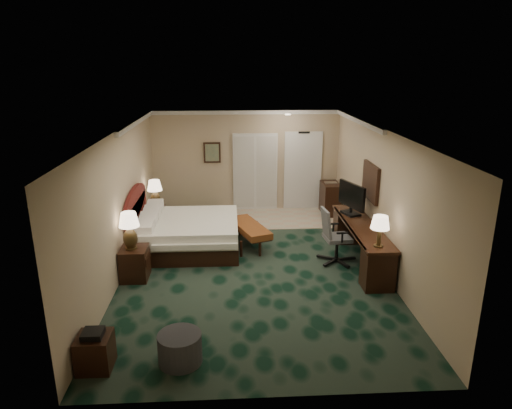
{
  "coord_description": "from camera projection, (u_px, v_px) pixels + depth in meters",
  "views": [
    {
      "loc": [
        -0.41,
        -8.33,
        3.9
      ],
      "look_at": [
        0.09,
        0.6,
        1.1
      ],
      "focal_mm": 32.0,
      "sensor_mm": 36.0,
      "label": 1
    }
  ],
  "objects": [
    {
      "name": "entry_door",
      "position": [
        303.0,
        171.0,
        12.44
      ],
      "size": [
        1.02,
        0.06,
        2.18
      ],
      "primitive_type": "cube",
      "color": "silver",
      "rests_on": "ground"
    },
    {
      "name": "lamp_far",
      "position": [
        155.0,
        194.0,
        11.0
      ],
      "size": [
        0.43,
        0.43,
        0.67
      ],
      "primitive_type": null,
      "rotation": [
        0.0,
        0.0,
        -0.22
      ],
      "color": "black",
      "rests_on": "nightstand_far"
    },
    {
      "name": "ceiling",
      "position": [
        253.0,
        131.0,
        8.32
      ],
      "size": [
        5.0,
        7.5,
        0.0
      ],
      "primitive_type": "cube",
      "color": "silver",
      "rests_on": "wall_back"
    },
    {
      "name": "side_table",
      "position": [
        95.0,
        352.0,
        6.03
      ],
      "size": [
        0.44,
        0.44,
        0.48
      ],
      "primitive_type": "cube",
      "color": "black",
      "rests_on": "ground"
    },
    {
      "name": "wall_front",
      "position": [
        269.0,
        299.0,
        5.15
      ],
      "size": [
        5.0,
        0.0,
        2.7
      ],
      "primitive_type": "cube",
      "color": "tan",
      "rests_on": "ground"
    },
    {
      "name": "tv",
      "position": [
        352.0,
        199.0,
        9.64
      ],
      "size": [
        0.37,
        0.86,
        0.69
      ],
      "primitive_type": "cube",
      "rotation": [
        0.0,
        0.0,
        0.34
      ],
      "color": "black",
      "rests_on": "desk"
    },
    {
      "name": "desk_chair",
      "position": [
        337.0,
        235.0,
        9.17
      ],
      "size": [
        0.73,
        0.69,
        1.14
      ],
      "primitive_type": null,
      "rotation": [
        0.0,
        0.0,
        0.11
      ],
      "color": "#585858",
      "rests_on": "ground"
    },
    {
      "name": "wall_art",
      "position": [
        212.0,
        153.0,
        12.13
      ],
      "size": [
        0.45,
        0.06,
        0.55
      ],
      "primitive_type": "cube",
      "color": "#4E6A5B",
      "rests_on": "wall_back"
    },
    {
      "name": "crown_molding",
      "position": [
        253.0,
        134.0,
        8.33
      ],
      "size": [
        5.0,
        7.5,
        0.1
      ],
      "primitive_type": null,
      "color": "silver",
      "rests_on": "wall_back"
    },
    {
      "name": "wall_mirror",
      "position": [
        371.0,
        182.0,
        9.37
      ],
      "size": [
        0.05,
        0.95,
        0.75
      ],
      "primitive_type": "cube",
      "color": "white",
      "rests_on": "wall_right"
    },
    {
      "name": "closet_doors",
      "position": [
        255.0,
        172.0,
        12.36
      ],
      "size": [
        1.2,
        0.06,
        2.1
      ],
      "primitive_type": "cube",
      "color": "beige",
      "rests_on": "ground"
    },
    {
      "name": "minibar",
      "position": [
        330.0,
        199.0,
        12.17
      ],
      "size": [
        0.44,
        0.8,
        0.84
      ],
      "primitive_type": "cube",
      "color": "black",
      "rests_on": "ground"
    },
    {
      "name": "floor",
      "position": [
        253.0,
        266.0,
        9.12
      ],
      "size": [
        5.0,
        7.5,
        0.0
      ],
      "primitive_type": "cube",
      "color": "black",
      "rests_on": "ground"
    },
    {
      "name": "ottoman",
      "position": [
        180.0,
        348.0,
        6.15
      ],
      "size": [
        0.76,
        0.76,
        0.43
      ],
      "primitive_type": "cylinder",
      "rotation": [
        0.0,
        0.0,
        -0.34
      ],
      "color": "#2A2B30",
      "rests_on": "ground"
    },
    {
      "name": "bed",
      "position": [
        189.0,
        234.0,
        9.9
      ],
      "size": [
        2.12,
        1.96,
        0.67
      ],
      "primitive_type": "cube",
      "color": "white",
      "rests_on": "ground"
    },
    {
      "name": "tile_patch",
      "position": [
        282.0,
        218.0,
        11.93
      ],
      "size": [
        3.2,
        1.7,
        0.01
      ],
      "primitive_type": "cube",
      "color": "#C4A98F",
      "rests_on": "ground"
    },
    {
      "name": "nightstand_near",
      "position": [
        135.0,
        263.0,
        8.52
      ],
      "size": [
        0.49,
        0.56,
        0.61
      ],
      "primitive_type": "cube",
      "color": "black",
      "rests_on": "ground"
    },
    {
      "name": "lamp_near",
      "position": [
        130.0,
        231.0,
        8.32
      ],
      "size": [
        0.46,
        0.46,
        0.7
      ],
      "primitive_type": null,
      "rotation": [
        0.0,
        0.0,
        0.26
      ],
      "color": "black",
      "rests_on": "nightstand_near"
    },
    {
      "name": "headboard",
      "position": [
        137.0,
        219.0,
        9.74
      ],
      "size": [
        0.12,
        2.0,
        1.4
      ],
      "primitive_type": null,
      "color": "#4F1D17",
      "rests_on": "ground"
    },
    {
      "name": "wall_left",
      "position": [
        120.0,
        204.0,
        8.59
      ],
      "size": [
        0.0,
        7.5,
        2.7
      ],
      "primitive_type": "cube",
      "color": "tan",
      "rests_on": "ground"
    },
    {
      "name": "desk_lamp",
      "position": [
        380.0,
        231.0,
        7.95
      ],
      "size": [
        0.41,
        0.41,
        0.58
      ],
      "primitive_type": null,
      "rotation": [
        0.0,
        0.0,
        -0.29
      ],
      "color": "black",
      "rests_on": "desk"
    },
    {
      "name": "nightstand_far",
      "position": [
        156.0,
        217.0,
        11.17
      ],
      "size": [
        0.43,
        0.49,
        0.53
      ],
      "primitive_type": "cube",
      "color": "black",
      "rests_on": "ground"
    },
    {
      "name": "wall_back",
      "position": [
        246.0,
        161.0,
        12.29
      ],
      "size": [
        5.0,
        0.0,
        2.7
      ],
      "primitive_type": "cube",
      "color": "tan",
      "rests_on": "ground"
    },
    {
      "name": "desk",
      "position": [
        361.0,
        244.0,
        9.2
      ],
      "size": [
        0.59,
        2.75,
        0.79
      ],
      "primitive_type": "cube",
      "color": "black",
      "rests_on": "ground"
    },
    {
      "name": "wall_right",
      "position": [
        381.0,
        200.0,
        8.86
      ],
      "size": [
        0.0,
        7.5,
        2.7
      ],
      "primitive_type": "cube",
      "color": "tan",
      "rests_on": "ground"
    },
    {
      "name": "bed_bench",
      "position": [
        249.0,
        235.0,
        10.11
      ],
      "size": [
        0.96,
        1.51,
        0.48
      ],
      "primitive_type": "cube",
      "rotation": [
        0.0,
        0.0,
        0.36
      ],
      "color": "brown",
      "rests_on": "ground"
    }
  ]
}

